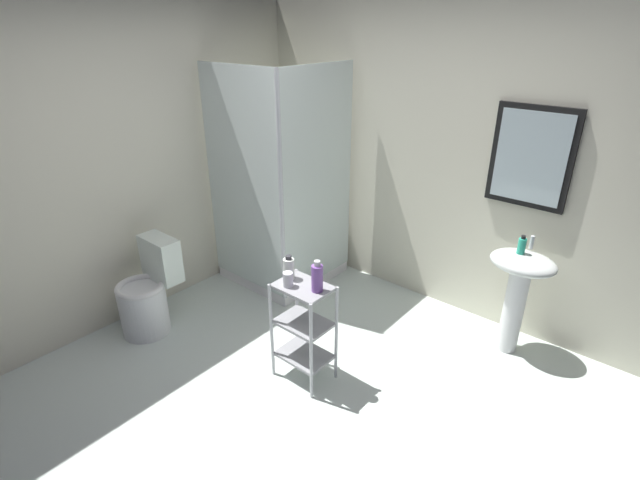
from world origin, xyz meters
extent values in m
cube|color=silver|center=(0.00, 0.00, -0.01)|extent=(4.20, 4.20, 0.02)
cube|color=beige|center=(0.00, 1.85, 1.25)|extent=(4.20, 0.10, 2.50)
cube|color=black|center=(0.69, 1.78, 1.43)|extent=(0.56, 0.03, 0.72)
cube|color=silver|center=(0.69, 1.76, 1.43)|extent=(0.48, 0.01, 0.64)
cube|color=beige|center=(-1.85, 0.00, 1.25)|extent=(0.10, 4.20, 2.50)
cube|color=white|center=(-1.31, 1.28, 0.05)|extent=(0.90, 0.90, 0.10)
cube|color=silver|center=(-1.31, 0.83, 1.05)|extent=(0.90, 0.02, 1.90)
cube|color=silver|center=(-0.86, 1.28, 1.05)|extent=(0.02, 0.90, 1.90)
cylinder|color=silver|center=(-0.86, 0.83, 1.05)|extent=(0.04, 0.04, 1.90)
cylinder|color=silver|center=(-1.31, 1.28, 0.10)|extent=(0.08, 0.08, 0.00)
cylinder|color=white|center=(0.84, 1.52, 0.34)|extent=(0.15, 0.15, 0.68)
ellipsoid|color=white|center=(0.84, 1.52, 0.75)|extent=(0.46, 0.37, 0.13)
cylinder|color=silver|center=(0.84, 1.64, 0.86)|extent=(0.03, 0.03, 0.10)
cylinder|color=white|center=(-1.48, -0.14, 0.20)|extent=(0.37, 0.37, 0.40)
torus|color=white|center=(-1.48, -0.14, 0.42)|extent=(0.37, 0.37, 0.04)
cube|color=white|center=(-1.48, 0.07, 0.58)|extent=(0.35, 0.17, 0.36)
cylinder|color=silver|center=(-0.32, 0.16, 0.37)|extent=(0.02, 0.02, 0.74)
cylinder|color=silver|center=(0.04, 0.16, 0.37)|extent=(0.02, 0.02, 0.74)
cylinder|color=silver|center=(-0.32, 0.42, 0.37)|extent=(0.02, 0.02, 0.74)
cylinder|color=silver|center=(0.04, 0.42, 0.37)|extent=(0.02, 0.02, 0.74)
cube|color=#99999E|center=(-0.14, 0.29, 0.18)|extent=(0.36, 0.26, 0.02)
cube|color=#99999E|center=(-0.14, 0.29, 0.45)|extent=(0.36, 0.26, 0.02)
cube|color=#99999E|center=(-0.14, 0.29, 0.73)|extent=(0.36, 0.26, 0.02)
cylinder|color=#2DBC99|center=(0.81, 1.52, 0.87)|extent=(0.05, 0.05, 0.11)
cylinder|color=black|center=(0.81, 1.52, 0.93)|extent=(0.03, 0.03, 0.02)
cylinder|color=#8352AE|center=(-0.03, 0.30, 0.83)|extent=(0.07, 0.07, 0.18)
cylinder|color=silver|center=(-0.03, 0.30, 0.94)|extent=(0.04, 0.04, 0.03)
cylinder|color=white|center=(-0.28, 0.30, 0.81)|extent=(0.07, 0.07, 0.14)
cylinder|color=#333338|center=(-0.28, 0.30, 0.90)|extent=(0.04, 0.04, 0.03)
cylinder|color=silver|center=(-0.22, 0.22, 0.79)|extent=(0.07, 0.07, 0.10)
camera|label=1|loc=(1.63, -1.65, 2.30)|focal=26.32mm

